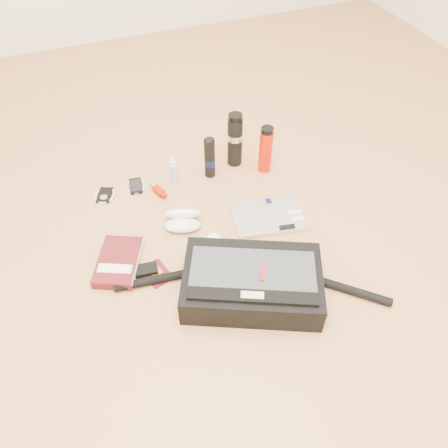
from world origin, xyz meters
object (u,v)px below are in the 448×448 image
at_px(messenger_bag, 251,282).
at_px(thermos_red, 266,150).
at_px(thermos_black, 235,140).
at_px(laptop, 269,216).
at_px(book, 119,262).

distance_m(messenger_bag, thermos_red, 0.69).
bearing_deg(messenger_bag, thermos_black, 97.17).
distance_m(thermos_black, thermos_red, 0.15).
xyz_separation_m(messenger_bag, thermos_black, (0.22, 0.70, 0.07)).
bearing_deg(laptop, book, -166.75).
bearing_deg(thermos_black, book, -146.98).
distance_m(laptop, thermos_black, 0.40).
xyz_separation_m(laptop, thermos_black, (0.00, 0.39, 0.12)).
bearing_deg(thermos_black, thermos_red, -40.52).
bearing_deg(messenger_bag, laptop, 79.64).
height_order(book, thermos_red, thermos_red).
bearing_deg(book, messenger_bag, -10.27).
xyz_separation_m(book, thermos_black, (0.63, 0.41, 0.11)).
height_order(messenger_bag, thermos_red, thermos_red).
bearing_deg(thermos_red, thermos_black, 139.48).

